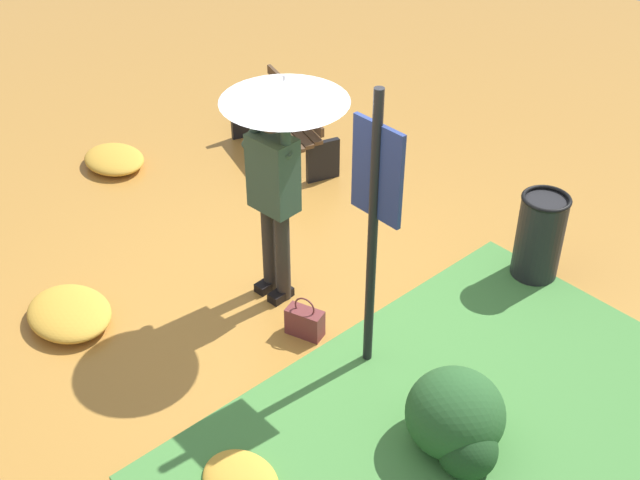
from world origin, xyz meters
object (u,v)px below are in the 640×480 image
park_bench (285,122)px  person_with_umbrella (279,134)px  handbag (305,322)px  trash_bin (539,238)px  info_sign_post (375,204)px

park_bench → person_with_umbrella: bearing=-40.5°
handbag → trash_bin: bearing=68.5°
trash_bin → info_sign_post: bearing=-96.7°
person_with_umbrella → info_sign_post: info_sign_post is taller
handbag → park_bench: size_ratio=0.26×
person_with_umbrella → info_sign_post: size_ratio=0.89×
handbag → park_bench: park_bench is taller
person_with_umbrella → trash_bin: person_with_umbrella is taller
info_sign_post → park_bench: info_sign_post is taller
park_bench → trash_bin: (3.11, 0.20, 0.02)m
info_sign_post → handbag: (-0.56, -0.16, -1.32)m
handbag → park_bench: bearing=142.8°
park_bench → handbag: bearing=-37.2°
info_sign_post → trash_bin: 2.10m
person_with_umbrella → info_sign_post: (1.05, -0.04, -0.11)m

